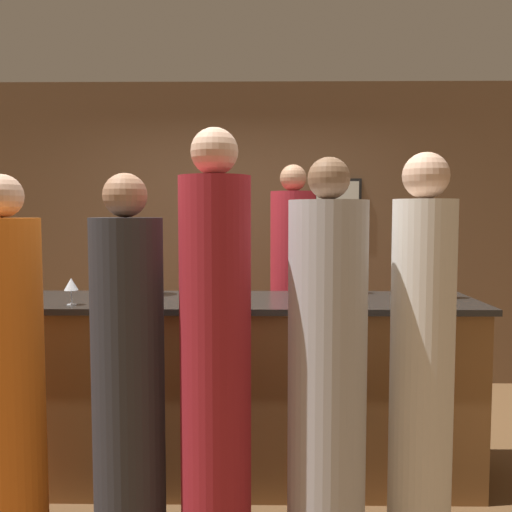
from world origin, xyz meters
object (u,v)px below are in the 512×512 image
object	(u,v)px
guest_4	(215,361)
wine_bottle_0	(449,280)
wine_bottle_1	(354,277)
ice_bucket	(147,278)
guest_1	(128,379)
guest_3	(422,364)
bartender	(293,308)
guest_2	(7,375)
guest_0	(327,374)

from	to	relation	value
guest_4	wine_bottle_0	size ratio (longest dim) A/B	6.85
wine_bottle_1	ice_bucket	xyz separation A→B (m)	(-1.31, -0.08, 0.00)
guest_1	guest_3	world-z (taller)	guest_3
guest_3	ice_bucket	world-z (taller)	guest_3
bartender	guest_4	world-z (taller)	guest_4
guest_4	wine_bottle_0	world-z (taller)	guest_4
guest_1	guest_2	distance (m)	0.60
guest_0	wine_bottle_1	distance (m)	1.12
bartender	wine_bottle_0	bearing A→B (deg)	141.93
guest_4	wine_bottle_0	bearing A→B (deg)	33.20
wine_bottle_0	ice_bucket	distance (m)	1.84
guest_4	bartender	bearing A→B (deg)	74.69
guest_4	ice_bucket	xyz separation A→B (m)	(-0.51, 0.99, 0.27)
guest_1	guest_2	world-z (taller)	same
guest_4	wine_bottle_0	xyz separation A→B (m)	(1.33, 0.87, 0.27)
bartender	guest_1	world-z (taller)	bartender
bartender	guest_2	world-z (taller)	bartender
guest_1	wine_bottle_1	xyz separation A→B (m)	(1.21, 1.00, 0.37)
ice_bucket	guest_3	bearing A→B (deg)	-31.02
wine_bottle_0	guest_1	bearing A→B (deg)	-155.16
guest_1	guest_2	size ratio (longest dim) A/B	1.00
guest_0	guest_1	distance (m)	0.93
guest_1	ice_bucket	bearing A→B (deg)	95.89
wine_bottle_1	guest_4	bearing A→B (deg)	-126.68
guest_2	ice_bucket	world-z (taller)	guest_2
guest_1	wine_bottle_0	distance (m)	1.96
bartender	wine_bottle_0	xyz separation A→B (m)	(0.90, -0.70, 0.29)
guest_1	ice_bucket	xyz separation A→B (m)	(-0.10, 0.93, 0.37)
guest_0	ice_bucket	distance (m)	1.44
guest_3	wine_bottle_1	world-z (taller)	guest_3
guest_4	wine_bottle_1	world-z (taller)	guest_4
guest_0	guest_1	world-z (taller)	guest_0
bartender	guest_3	distance (m)	1.56
guest_2	guest_1	bearing A→B (deg)	-5.32
guest_2	guest_4	size ratio (longest dim) A/B	0.90
guest_4	wine_bottle_1	size ratio (longest dim) A/B	7.08
guest_4	ice_bucket	distance (m)	1.15
guest_4	wine_bottle_1	xyz separation A→B (m)	(0.80, 1.07, 0.27)
bartender	guest_2	distance (m)	2.05
guest_1	guest_3	distance (m)	1.38
wine_bottle_1	guest_1	bearing A→B (deg)	-140.29
wine_bottle_0	ice_bucket	size ratio (longest dim) A/B	1.34
bartender	guest_3	xyz separation A→B (m)	(0.53, -1.47, -0.02)
bartender	wine_bottle_0	distance (m)	1.18
guest_3	guest_0	bearing A→B (deg)	-172.14
guest_4	guest_1	bearing A→B (deg)	171.38
wine_bottle_1	ice_bucket	world-z (taller)	wine_bottle_1
bartender	ice_bucket	distance (m)	1.14
ice_bucket	wine_bottle_0	bearing A→B (deg)	-3.79
guest_1	ice_bucket	world-z (taller)	guest_1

